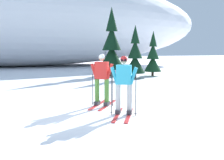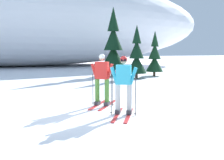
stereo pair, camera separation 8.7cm
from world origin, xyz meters
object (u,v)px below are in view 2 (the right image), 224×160
object	(u,v)px
skier_cyan_jacket	(124,84)
pine_tree_center_right	(137,56)
pine_tree_center_left	(113,47)
pine_tree_far_right	(155,57)
skier_red_jacket	(102,79)

from	to	relation	value
skier_cyan_jacket	pine_tree_center_right	size ratio (longest dim) A/B	0.49
skier_cyan_jacket	pine_tree_center_left	distance (m)	10.87
pine_tree_center_right	pine_tree_far_right	distance (m)	2.09
pine_tree_center_left	pine_tree_far_right	bearing A→B (deg)	-15.93
skier_cyan_jacket	pine_tree_center_right	xyz separation A→B (m)	(3.70, 8.60, 0.56)
skier_cyan_jacket	skier_red_jacket	world-z (taller)	skier_red_jacket
pine_tree_center_left	pine_tree_center_right	world-z (taller)	pine_tree_center_left
skier_cyan_jacket	pine_tree_center_right	world-z (taller)	pine_tree_center_right
skier_red_jacket	pine_tree_center_left	xyz separation A→B (m)	(2.98, 9.18, 1.11)
pine_tree_far_right	pine_tree_center_left	bearing A→B (deg)	164.07
pine_tree_center_right	pine_tree_far_right	size ratio (longest dim) A/B	1.08
pine_tree_center_left	skier_cyan_jacket	bearing A→B (deg)	-104.22
pine_tree_center_left	pine_tree_far_right	xyz separation A→B (m)	(2.83, -0.81, -0.69)
skier_red_jacket	pine_tree_center_left	distance (m)	9.72
skier_red_jacket	pine_tree_far_right	distance (m)	10.20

